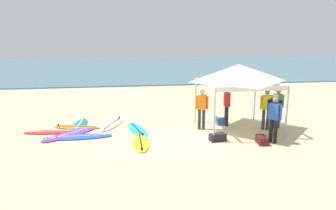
{
  "coord_description": "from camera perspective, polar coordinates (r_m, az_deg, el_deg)",
  "views": [
    {
      "loc": [
        -2.18,
        -10.97,
        3.77
      ],
      "look_at": [
        -0.18,
        1.75,
        1.0
      ],
      "focal_mm": 33.23,
      "sensor_mm": 36.0,
      "label": 1
    }
  ],
  "objects": [
    {
      "name": "ground_plane",
      "position": [
        11.81,
        2.18,
        -6.5
      ],
      "size": [
        80.0,
        80.0,
        0.0
      ],
      "primitive_type": "plane",
      "color": "beige"
    },
    {
      "name": "sea",
      "position": [
        42.79,
        -6.05,
        7.1
      ],
      "size": [
        80.0,
        36.0,
        0.1
      ],
      "primitive_type": "cube",
      "color": "teal",
      "rests_on": "ground"
    },
    {
      "name": "canopy_tent",
      "position": [
        13.02,
        12.83,
        5.74
      ],
      "size": [
        2.97,
        2.97,
        2.75
      ],
      "color": "#B7B7BC",
      "rests_on": "ground"
    },
    {
      "name": "surfboard_yellow",
      "position": [
        11.58,
        -5.05,
        -6.73
      ],
      "size": [
        0.65,
        2.26,
        0.19
      ],
      "color": "yellow",
      "rests_on": "ground"
    },
    {
      "name": "surfboard_blue",
      "position": [
        12.6,
        -16.12,
        -5.6
      ],
      "size": [
        2.6,
        0.73,
        0.19
      ],
      "color": "blue",
      "rests_on": "ground"
    },
    {
      "name": "surfboard_white",
      "position": [
        14.07,
        -10.19,
        -3.44
      ],
      "size": [
        1.36,
        2.34,
        0.19
      ],
      "color": "white",
      "rests_on": "ground"
    },
    {
      "name": "surfboard_cyan",
      "position": [
        13.08,
        -5.66,
        -4.52
      ],
      "size": [
        1.0,
        2.26,
        0.19
      ],
      "color": "#23B2CC",
      "rests_on": "ground"
    },
    {
      "name": "surfboard_teal",
      "position": [
        14.33,
        -15.9,
        -3.44
      ],
      "size": [
        0.72,
        2.12,
        0.19
      ],
      "color": "#19847F",
      "rests_on": "ground"
    },
    {
      "name": "surfboard_red",
      "position": [
        13.58,
        -20.96,
        -4.65
      ],
      "size": [
        2.03,
        0.69,
        0.19
      ],
      "color": "red",
      "rests_on": "ground"
    },
    {
      "name": "surfboard_orange",
      "position": [
        13.95,
        -16.43,
        -3.9
      ],
      "size": [
        2.09,
        1.05,
        0.19
      ],
      "color": "orange",
      "rests_on": "ground"
    },
    {
      "name": "surfboard_purple",
      "position": [
        13.05,
        -17.5,
        -5.08
      ],
      "size": [
        2.34,
        2.31,
        0.19
      ],
      "color": "purple",
      "rests_on": "ground"
    },
    {
      "name": "person_yellow",
      "position": [
        13.56,
        17.6,
        -0.28
      ],
      "size": [
        0.53,
        0.31,
        1.71
      ],
      "color": "#383842",
      "rests_on": "ground"
    },
    {
      "name": "person_orange",
      "position": [
        13.02,
        6.21,
        -0.27
      ],
      "size": [
        0.52,
        0.33,
        1.71
      ],
      "color": "#2D2D33",
      "rests_on": "ground"
    },
    {
      "name": "person_red",
      "position": [
        13.75,
        10.73,
        0.25
      ],
      "size": [
        0.25,
        0.55,
        1.71
      ],
      "color": "black",
      "rests_on": "ground"
    },
    {
      "name": "person_green",
      "position": [
        13.94,
        19.44,
        -0.08
      ],
      "size": [
        0.55,
        0.24,
        1.71
      ],
      "color": "#2D2D33",
      "rests_on": "ground"
    },
    {
      "name": "person_black",
      "position": [
        12.8,
        18.93,
        -1.08
      ],
      "size": [
        0.49,
        0.37,
        1.71
      ],
      "color": "#383842",
      "rests_on": "ground"
    },
    {
      "name": "person_blue",
      "position": [
        11.94,
        18.94,
        -2.01
      ],
      "size": [
        0.38,
        0.47,
        1.71
      ],
      "color": "black",
      "rests_on": "ground"
    },
    {
      "name": "gear_bag_near_tent",
      "position": [
        11.85,
        9.08,
        -5.86
      ],
      "size": [
        0.64,
        0.41,
        0.28
      ],
      "primitive_type": "cube",
      "rotation": [
        0.0,
        0.0,
        0.17
      ],
      "color": "#232328",
      "rests_on": "ground"
    },
    {
      "name": "gear_bag_by_pole",
      "position": [
        11.9,
        16.81,
        -6.17
      ],
      "size": [
        0.41,
        0.64,
        0.28
      ],
      "primitive_type": "cube",
      "rotation": [
        0.0,
        0.0,
        1.42
      ],
      "color": "#4C1919",
      "rests_on": "ground"
    },
    {
      "name": "cooler_box",
      "position": [
        14.07,
        9.84,
        -2.76
      ],
      "size": [
        0.5,
        0.36,
        0.39
      ],
      "color": "#2D60B7",
      "rests_on": "ground"
    }
  ]
}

